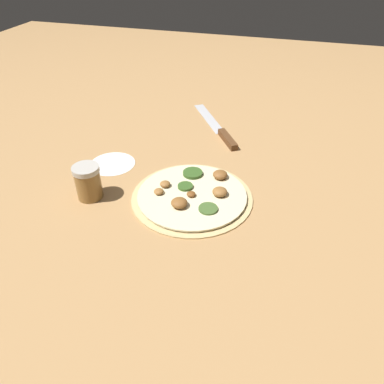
% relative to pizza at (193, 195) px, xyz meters
% --- Properties ---
extents(ground_plane, '(3.00, 3.00, 0.00)m').
position_rel_pizza_xyz_m(ground_plane, '(0.00, -0.00, -0.01)').
color(ground_plane, tan).
extents(pizza, '(0.28, 0.28, 0.03)m').
position_rel_pizza_xyz_m(pizza, '(0.00, 0.00, 0.00)').
color(pizza, '#D6B77A').
rests_on(pizza, ground_plane).
extents(knife, '(0.29, 0.20, 0.02)m').
position_rel_pizza_xyz_m(knife, '(-0.33, -0.00, -0.00)').
color(knife, silver).
rests_on(knife, ground_plane).
extents(spice_jar, '(0.06, 0.06, 0.08)m').
position_rel_pizza_xyz_m(spice_jar, '(0.06, -0.23, 0.04)').
color(spice_jar, olive).
rests_on(spice_jar, ground_plane).
extents(flour_patch, '(0.12, 0.12, 0.00)m').
position_rel_pizza_xyz_m(flour_patch, '(-0.08, -0.25, -0.01)').
color(flour_patch, white).
rests_on(flour_patch, ground_plane).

